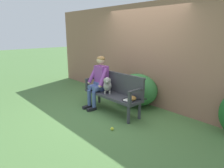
{
  "coord_description": "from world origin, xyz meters",
  "views": [
    {
      "loc": [
        3.48,
        -3.1,
        1.93
      ],
      "look_at": [
        0.0,
        0.0,
        0.7
      ],
      "focal_mm": 32.34,
      "sensor_mm": 36.0,
      "label": 1
    }
  ],
  "objects": [
    {
      "name": "ground_plane",
      "position": [
        0.0,
        0.0,
        0.0
      ],
      "size": [
        40.0,
        40.0,
        0.0
      ],
      "primitive_type": "plane",
      "color": "#4C753D"
    },
    {
      "name": "garden_bench",
      "position": [
        0.0,
        0.0,
        0.39
      ],
      "size": [
        1.62,
        0.47,
        0.45
      ],
      "color": "#38383D",
      "rests_on": "ground"
    },
    {
      "name": "person_seated",
      "position": [
        -0.49,
        -0.01,
        0.73
      ],
      "size": [
        0.56,
        0.64,
        1.32
      ],
      "color": "black",
      "rests_on": "ground"
    },
    {
      "name": "bench_backrest",
      "position": [
        0.0,
        0.21,
        0.71
      ],
      "size": [
        1.66,
        0.06,
        0.5
      ],
      "color": "#38383D",
      "rests_on": "garden_bench"
    },
    {
      "name": "bench_armrest_right_end",
      "position": [
        0.77,
        -0.08,
        0.65
      ],
      "size": [
        0.06,
        0.47,
        0.28
      ],
      "color": "#38383D",
      "rests_on": "garden_bench"
    },
    {
      "name": "dog_on_bench",
      "position": [
        -0.11,
        -0.05,
        0.67
      ],
      "size": [
        0.38,
        0.37,
        0.43
      ],
      "color": "gray",
      "rests_on": "garden_bench"
    },
    {
      "name": "tennis_racket",
      "position": [
        0.61,
        -0.02,
        0.46
      ],
      "size": [
        0.44,
        0.55,
        0.03
      ],
      "color": "black",
      "rests_on": "garden_bench"
    },
    {
      "name": "brick_garden_fence",
      "position": [
        0.0,
        1.23,
        1.32
      ],
      "size": [
        8.0,
        0.3,
        2.64
      ],
      "primitive_type": "cube",
      "color": "#936651",
      "rests_on": "ground"
    },
    {
      "name": "hedge_bush_far_left",
      "position": [
        0.09,
        0.83,
        0.42
      ],
      "size": [
        1.12,
        0.89,
        0.85
      ],
      "primitive_type": "ellipsoid",
      "color": "#337538",
      "rests_on": "ground"
    },
    {
      "name": "bench_armrest_left_end",
      "position": [
        -0.77,
        -0.08,
        0.65
      ],
      "size": [
        0.06,
        0.47,
        0.28
      ],
      "color": "#38383D",
      "rests_on": "garden_bench"
    },
    {
      "name": "baseball_glove",
      "position": [
        0.63,
        0.04,
        0.5
      ],
      "size": [
        0.28,
        0.26,
        0.09
      ],
      "primitive_type": "ellipsoid",
      "rotation": [
        0.0,
        0.0,
        -0.58
      ],
      "color": "#9E6B2D",
      "rests_on": "garden_bench"
    },
    {
      "name": "hedge_bush_mid_left",
      "position": [
        -0.53,
        0.87,
        0.29
      ],
      "size": [
        0.93,
        0.6,
        0.58
      ],
      "primitive_type": "ellipsoid",
      "color": "#194C1E",
      "rests_on": "ground"
    },
    {
      "name": "tennis_ball",
      "position": [
        0.73,
        -0.65,
        0.03
      ],
      "size": [
        0.07,
        0.07,
        0.07
      ],
      "primitive_type": "sphere",
      "color": "#CCDB33",
      "rests_on": "ground"
    }
  ]
}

